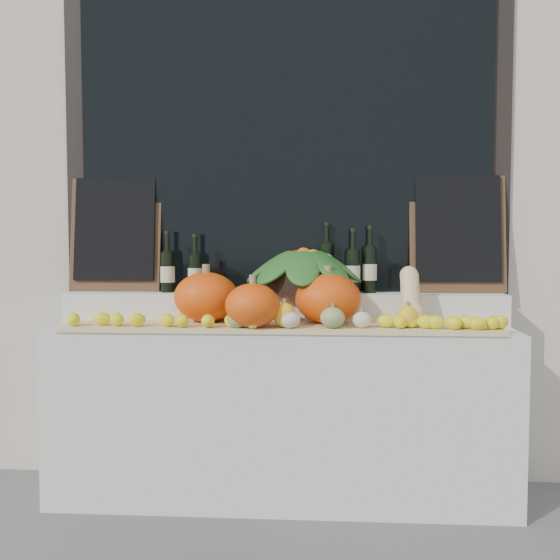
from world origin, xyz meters
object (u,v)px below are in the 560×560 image
object	(u,v)px
pumpkin_left	(206,297)
wine_bottle_tall	(327,267)
pumpkin_right	(328,298)
produce_bowl	(304,270)
butternut_squash	(410,299)

from	to	relation	value
pumpkin_left	wine_bottle_tall	distance (m)	0.67
pumpkin_right	produce_bowl	distance (m)	0.26
pumpkin_left	wine_bottle_tall	bearing A→B (deg)	22.24
pumpkin_left	pumpkin_right	world-z (taller)	pumpkin_left
wine_bottle_tall	produce_bowl	bearing A→B (deg)	-147.71
butternut_squash	pumpkin_left	bearing A→B (deg)	175.93
wine_bottle_tall	pumpkin_left	bearing A→B (deg)	-157.76
pumpkin_left	produce_bowl	bearing A→B (deg)	19.48
pumpkin_left	pumpkin_right	bearing A→B (deg)	-1.42
produce_bowl	wine_bottle_tall	xyz separation A→B (m)	(0.12, 0.08, 0.01)
pumpkin_left	butternut_squash	xyz separation A→B (m)	(1.01, -0.07, 0.00)
pumpkin_right	produce_bowl	bearing A→B (deg)	123.54
pumpkin_left	butternut_squash	distance (m)	1.01
butternut_squash	wine_bottle_tall	world-z (taller)	wine_bottle_tall
pumpkin_right	butternut_squash	world-z (taller)	butternut_squash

